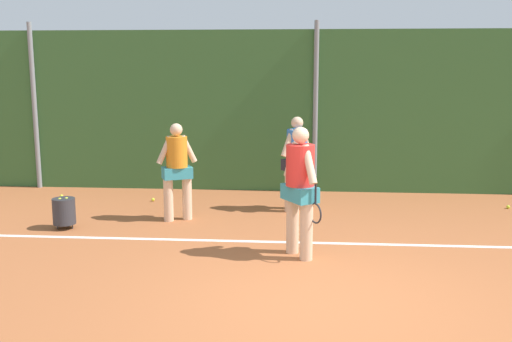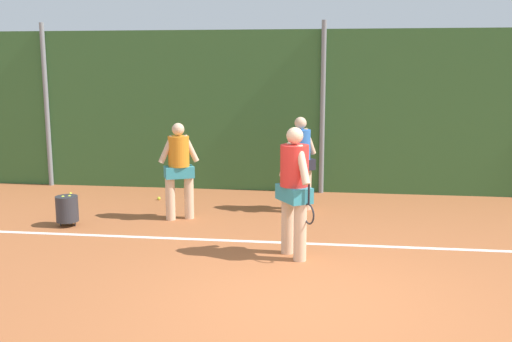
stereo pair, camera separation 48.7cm
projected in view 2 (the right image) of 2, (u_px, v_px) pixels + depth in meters
The scene contains 11 objects.
ground_plane at pixel (314, 253), 8.25m from camera, with size 31.46×31.46×0.00m, color #A85B33.
hedge_fence_backdrop at pixel (323, 112), 12.06m from camera, with size 20.45×0.25×3.31m, color #386633.
fence_post_left at pixel (47, 106), 12.63m from camera, with size 0.10×0.10×3.48m, color gray.
fence_post_center at pixel (323, 108), 11.87m from camera, with size 0.10×0.10×3.48m, color gray.
court_baseline_paint at pixel (315, 244), 8.68m from camera, with size 14.94×0.10×0.01m, color white.
player_foreground_near at pixel (294, 185), 7.94m from camera, with size 0.57×0.68×1.79m.
player_midcourt at pixel (179, 166), 9.93m from camera, with size 0.65×0.46×1.65m.
player_backcourt_far at pixel (300, 159), 10.50m from camera, with size 0.57×0.55×1.70m.
ball_hopper at pixel (67, 209), 9.61m from camera, with size 0.36×0.36×0.51m.
tennis_ball_2 at pixel (159, 198), 11.50m from camera, with size 0.07×0.07×0.07m, color #CCDB33.
tennis_ball_5 at pixel (70, 194), 11.89m from camera, with size 0.07×0.07×0.07m, color #CCDB33.
Camera 2 is at (0.21, -6.20, 2.61)m, focal length 41.29 mm.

